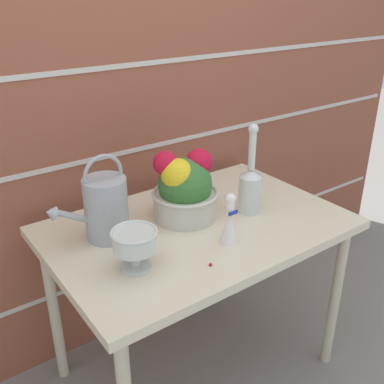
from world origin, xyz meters
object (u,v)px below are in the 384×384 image
at_px(crystal_pedestal_bowl, 135,243).
at_px(flower_planter, 184,188).
at_px(figurine_vase, 229,223).
at_px(glass_decanter, 250,185).
at_px(watering_can, 105,207).

bearing_deg(crystal_pedestal_bowl, flower_planter, 30.58).
height_order(flower_planter, figurine_vase, flower_planter).
bearing_deg(figurine_vase, flower_planter, 93.85).
distance_m(flower_planter, glass_decanter, 0.26).
xyz_separation_m(crystal_pedestal_bowl, figurine_vase, (0.35, -0.06, -0.02)).
height_order(crystal_pedestal_bowl, figurine_vase, figurine_vase).
height_order(watering_can, crystal_pedestal_bowl, watering_can).
bearing_deg(flower_planter, figurine_vase, -86.15).
bearing_deg(flower_planter, glass_decanter, -25.20).
bearing_deg(crystal_pedestal_bowl, glass_decanter, 8.29).
distance_m(watering_can, flower_planter, 0.32).
bearing_deg(glass_decanter, flower_planter, 154.80).
distance_m(flower_planter, figurine_vase, 0.25).
xyz_separation_m(flower_planter, figurine_vase, (0.02, -0.25, -0.05)).
xyz_separation_m(crystal_pedestal_bowl, glass_decanter, (0.57, 0.08, 0.02)).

